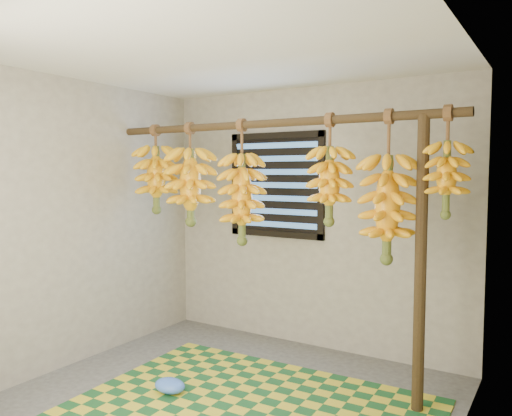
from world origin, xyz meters
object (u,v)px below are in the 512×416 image
Objects in this scene: banana_bunch_b at (190,186)px; banana_bunch_f at (446,179)px; support_post at (420,266)px; banana_bunch_a at (156,179)px; banana_bunch_c at (242,199)px; banana_bunch_d at (329,185)px; banana_bunch_e at (387,209)px; woven_mat at (243,416)px; plastic_bag at (170,386)px.

banana_bunch_b and banana_bunch_f have the same top height.
banana_bunch_a is (-2.36, 0.00, 0.56)m from support_post.
banana_bunch_c and banana_bunch_d have the same top height.
banana_bunch_d is at bearing -0.00° from banana_bunch_c.
support_post is 2.47× the size of banana_bunch_d.
woven_mat is at bearing -136.03° from banana_bunch_e.
banana_bunch_b is at bearing 117.21° from plastic_bag.
banana_bunch_d reaches higher than woven_mat.
plastic_bag is (-0.65, 0.01, 0.06)m from woven_mat.
banana_bunch_a is at bearing 137.51° from plastic_bag.
banana_bunch_a and banana_bunch_b have the same top height.
woven_mat is 2.28× the size of banana_bunch_e.
plastic_bag is at bearing -156.74° from support_post.
banana_bunch_c is at bearing 0.00° from banana_bunch_b.
banana_bunch_c and banana_bunch_e have the same top height.
banana_bunch_e is (-0.23, -0.00, 0.37)m from support_post.
woven_mat is 2.94× the size of banana_bunch_d.
banana_bunch_e is at bearing -0.00° from banana_bunch_c.
support_post is at bearing 0.00° from banana_bunch_b.
banana_bunch_c is (0.93, 0.00, -0.15)m from banana_bunch_a.
banana_bunch_d is (0.30, 0.70, 1.52)m from woven_mat.
banana_bunch_d is at bearing 180.00° from banana_bunch_f.
plastic_bag is at bearing -143.84° from banana_bunch_d.
banana_bunch_f is (0.38, 0.00, 0.21)m from banana_bunch_e.
plastic_bag is 0.31× the size of banana_bunch_d.
support_post is 0.60m from banana_bunch_f.
support_post is 2.03m from banana_bunch_b.
banana_bunch_f is (2.11, -0.00, 0.08)m from banana_bunch_b.
banana_bunch_a is 0.75× the size of banana_bunch_e.
banana_bunch_a is at bearing 180.00° from support_post.
woven_mat is 1.64m from banana_bunch_c.
banana_bunch_f reaches higher than plastic_bag.
support_post is 2.53× the size of banana_bunch_a.
banana_bunch_c is 1.40× the size of banana_bunch_f.
banana_bunch_d is at bearing -0.00° from banana_bunch_a.
banana_bunch_b is 1.08× the size of banana_bunch_d.
banana_bunch_d is at bearing -180.00° from support_post.
banana_bunch_e is (0.43, 0.00, -0.15)m from banana_bunch_d.
banana_bunch_c is at bearing 180.00° from banana_bunch_e.
banana_bunch_e is 1.45× the size of banana_bunch_f.
plastic_bag is 0.35× the size of banana_bunch_f.
banana_bunch_c is 1.24× the size of banana_bunch_d.
banana_bunch_e is (1.20, -0.00, -0.04)m from banana_bunch_c.
banana_bunch_b is at bearing 180.00° from banana_bunch_d.
woven_mat is 2.37× the size of banana_bunch_c.
banana_bunch_d is (0.95, 0.69, 1.47)m from plastic_bag.
banana_bunch_a and banana_bunch_e have the same top height.
banana_bunch_c is 1.20m from banana_bunch_e.
banana_bunch_a is at bearing 180.00° from banana_bunch_e.
banana_bunch_f is (1.11, 0.70, 1.57)m from woven_mat.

